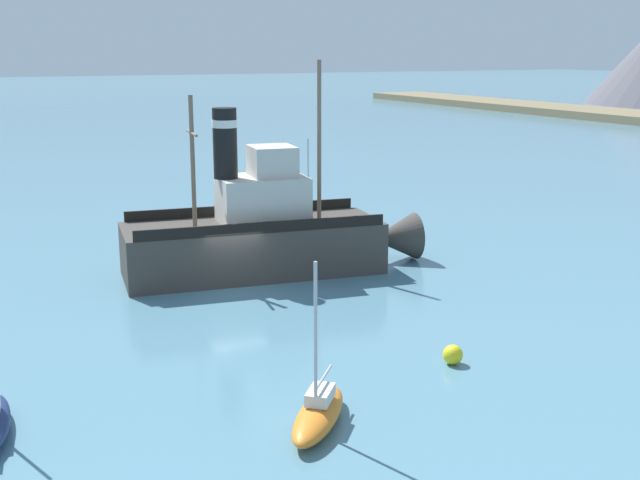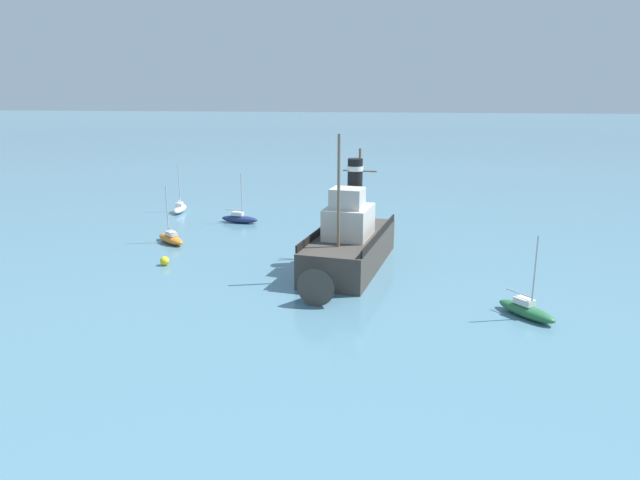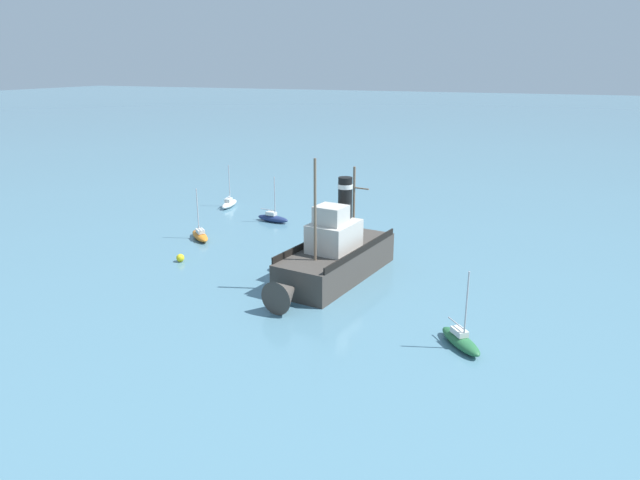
{
  "view_description": "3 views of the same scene",
  "coord_description": "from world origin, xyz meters",
  "px_view_note": "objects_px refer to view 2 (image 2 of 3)",
  "views": [
    {
      "loc": [
        32.45,
        -11.99,
        10.35
      ],
      "look_at": [
        0.37,
        4.18,
        1.79
      ],
      "focal_mm": 45.0,
      "sensor_mm": 36.0,
      "label": 1
    },
    {
      "loc": [
        -5.56,
        41.68,
        12.59
      ],
      "look_at": [
        0.01,
        4.5,
        2.68
      ],
      "focal_mm": 32.0,
      "sensor_mm": 36.0,
      "label": 2
    },
    {
      "loc": [
        -16.58,
        41.35,
        16.24
      ],
      "look_at": [
        -0.3,
        1.61,
        2.85
      ],
      "focal_mm": 32.0,
      "sensor_mm": 36.0,
      "label": 3
    }
  ],
  "objects_px": {
    "sailboat_orange": "(171,238)",
    "sailboat_white": "(180,208)",
    "sailboat_navy": "(240,218)",
    "sailboat_green": "(526,310)",
    "old_tugboat": "(348,245)",
    "mooring_buoy": "(165,261)"
  },
  "relations": [
    {
      "from": "old_tugboat",
      "to": "sailboat_green",
      "type": "distance_m",
      "value": 13.39
    },
    {
      "from": "sailboat_orange",
      "to": "sailboat_white",
      "type": "relative_size",
      "value": 1.0
    },
    {
      "from": "sailboat_navy",
      "to": "old_tugboat",
      "type": "bearing_deg",
      "value": 132.02
    },
    {
      "from": "sailboat_orange",
      "to": "sailboat_white",
      "type": "xyz_separation_m",
      "value": [
        4.11,
        -12.26,
        0.0
      ]
    },
    {
      "from": "mooring_buoy",
      "to": "sailboat_green",
      "type": "bearing_deg",
      "value": 165.45
    },
    {
      "from": "sailboat_orange",
      "to": "sailboat_green",
      "type": "relative_size",
      "value": 1.0
    },
    {
      "from": "sailboat_orange",
      "to": "sailboat_white",
      "type": "distance_m",
      "value": 12.93
    },
    {
      "from": "old_tugboat",
      "to": "sailboat_white",
      "type": "height_order",
      "value": "old_tugboat"
    },
    {
      "from": "sailboat_navy",
      "to": "sailboat_white",
      "type": "bearing_deg",
      "value": -27.04
    },
    {
      "from": "old_tugboat",
      "to": "mooring_buoy",
      "type": "bearing_deg",
      "value": 4.63
    },
    {
      "from": "sailboat_navy",
      "to": "mooring_buoy",
      "type": "height_order",
      "value": "sailboat_navy"
    },
    {
      "from": "sailboat_orange",
      "to": "mooring_buoy",
      "type": "xyz_separation_m",
      "value": [
        -2.08,
        6.11,
        -0.09
      ]
    },
    {
      "from": "old_tugboat",
      "to": "sailboat_navy",
      "type": "xyz_separation_m",
      "value": [
        12.01,
        -13.33,
        -1.4
      ]
    },
    {
      "from": "old_tugboat",
      "to": "sailboat_white",
      "type": "bearing_deg",
      "value": -41.2
    },
    {
      "from": "sailboat_orange",
      "to": "mooring_buoy",
      "type": "distance_m",
      "value": 6.45
    },
    {
      "from": "sailboat_green",
      "to": "sailboat_white",
      "type": "height_order",
      "value": "same"
    },
    {
      "from": "old_tugboat",
      "to": "sailboat_white",
      "type": "relative_size",
      "value": 3.01
    },
    {
      "from": "sailboat_green",
      "to": "sailboat_white",
      "type": "xyz_separation_m",
      "value": [
        30.75,
        -24.74,
        0.0
      ]
    },
    {
      "from": "sailboat_orange",
      "to": "sailboat_navy",
      "type": "xyz_separation_m",
      "value": [
        -3.6,
        -8.32,
        0.0
      ]
    },
    {
      "from": "sailboat_navy",
      "to": "sailboat_green",
      "type": "bearing_deg",
      "value": 137.91
    },
    {
      "from": "old_tugboat",
      "to": "sailboat_navy",
      "type": "bearing_deg",
      "value": -47.98
    },
    {
      "from": "sailboat_green",
      "to": "sailboat_navy",
      "type": "height_order",
      "value": "same"
    }
  ]
}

